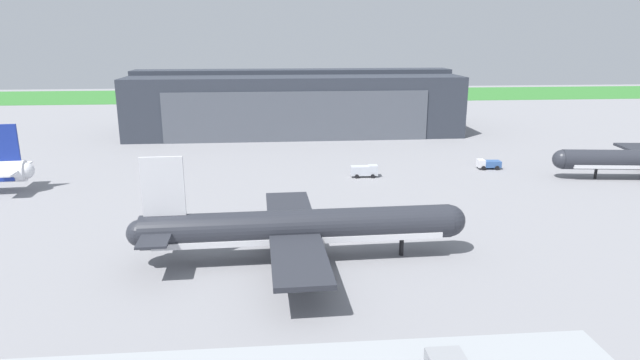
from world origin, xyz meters
The scene contains 6 objects.
ground_plane centered at (0.00, 0.00, 0.00)m, with size 440.00×440.00×0.00m, color gray.
grass_field_strip centered at (0.00, 181.90, 0.04)m, with size 440.00×56.00×0.08m, color #347930.
maintenance_hangar centered at (-1.63, 88.11, 8.24)m, with size 90.06×36.47×17.40m.
airliner_near_right centered at (-4.98, -6.63, 4.19)m, with size 41.37×31.72×13.50m.
fuel_bowser centered at (36.40, 36.74, 1.09)m, with size 4.86×2.76×1.99m.
pushback_tractor centered at (9.68, 32.59, 1.28)m, with size 5.25×2.52×2.33m.
Camera 1 is at (-8.15, -68.65, 26.99)m, focal length 30.33 mm.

